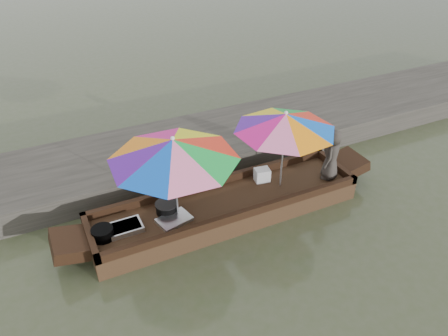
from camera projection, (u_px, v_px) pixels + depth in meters
name	position (u px, v px, depth m)	size (l,w,h in m)	color
water	(226.00, 216.00, 8.10)	(80.00, 80.00, 0.00)	#3A4326
dock	(183.00, 150.00, 9.63)	(22.00, 2.20, 0.50)	#2D2B26
boat_hull	(226.00, 208.00, 8.01)	(4.97, 1.20, 0.35)	#361F12
cooking_pot	(103.00, 233.00, 7.03)	(0.36, 0.36, 0.19)	black
tray_crayfish	(125.00, 228.00, 7.22)	(0.56, 0.39, 0.09)	silver
tray_scallop	(174.00, 220.00, 7.42)	(0.56, 0.39, 0.06)	silver
charcoal_grill	(167.00, 208.00, 7.59)	(0.38, 0.38, 0.18)	black
supply_bag	(262.00, 175.00, 8.38)	(0.28, 0.22, 0.26)	silver
vendor	(332.00, 154.00, 8.26)	(0.51, 0.33, 1.04)	#342E29
umbrella_bow	(175.00, 178.00, 7.15)	(2.14, 2.14, 1.55)	red
umbrella_stern	(283.00, 150.00, 7.90)	(1.84, 1.84, 1.55)	red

